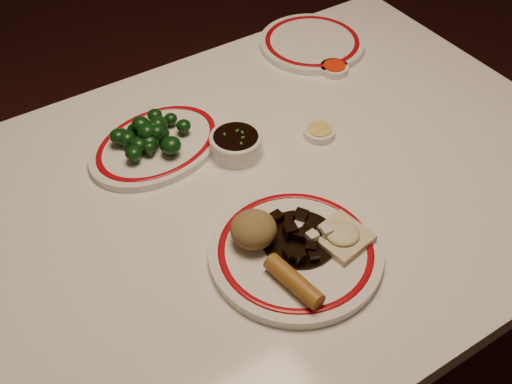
% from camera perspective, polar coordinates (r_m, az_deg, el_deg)
% --- Properties ---
extents(ground, '(7.00, 7.00, 0.00)m').
position_cam_1_polar(ground, '(1.80, 1.61, -16.14)').
color(ground, black).
rests_on(ground, ground).
extents(dining_table, '(1.20, 0.90, 0.75)m').
position_cam_1_polar(dining_table, '(1.27, 2.21, -1.66)').
color(dining_table, white).
rests_on(dining_table, ground).
extents(main_plate, '(0.34, 0.34, 0.02)m').
position_cam_1_polar(main_plate, '(1.07, 3.54, -5.34)').
color(main_plate, white).
rests_on(main_plate, dining_table).
extents(rice_mound, '(0.08, 0.08, 0.06)m').
position_cam_1_polar(rice_mound, '(1.05, -0.22, -3.34)').
color(rice_mound, olive).
rests_on(rice_mound, main_plate).
extents(spring_roll, '(0.05, 0.11, 0.03)m').
position_cam_1_polar(spring_roll, '(1.00, 3.38, -7.92)').
color(spring_roll, olive).
rests_on(spring_roll, main_plate).
extents(fried_wonton, '(0.10, 0.10, 0.02)m').
position_cam_1_polar(fried_wonton, '(1.07, 7.67, -3.87)').
color(fried_wonton, beige).
rests_on(fried_wonton, main_plate).
extents(stirfry_heap, '(0.13, 0.13, 0.03)m').
position_cam_1_polar(stirfry_heap, '(1.07, 4.00, -3.91)').
color(stirfry_heap, black).
rests_on(stirfry_heap, main_plate).
extents(broccoli_plate, '(0.33, 0.30, 0.02)m').
position_cam_1_polar(broccoli_plate, '(1.27, -8.77, 4.24)').
color(broccoli_plate, white).
rests_on(broccoli_plate, dining_table).
extents(broccoli_pile, '(0.15, 0.14, 0.05)m').
position_cam_1_polar(broccoli_pile, '(1.25, -9.44, 5.06)').
color(broccoli_pile, '#23471C').
rests_on(broccoli_pile, broccoli_plate).
extents(soy_bowl, '(0.10, 0.10, 0.04)m').
position_cam_1_polar(soy_bowl, '(1.24, -1.80, 4.23)').
color(soy_bowl, white).
rests_on(soy_bowl, dining_table).
extents(sweet_sour_dish, '(0.06, 0.06, 0.02)m').
position_cam_1_polar(sweet_sour_dish, '(1.47, 6.97, 10.83)').
color(sweet_sour_dish, white).
rests_on(sweet_sour_dish, dining_table).
extents(mustard_dish, '(0.06, 0.06, 0.02)m').
position_cam_1_polar(mustard_dish, '(1.29, 5.65, 5.33)').
color(mustard_dish, white).
rests_on(mustard_dish, dining_table).
extents(far_plate, '(0.30, 0.30, 0.02)m').
position_cam_1_polar(far_plate, '(1.56, 5.00, 13.07)').
color(far_plate, white).
rests_on(far_plate, dining_table).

